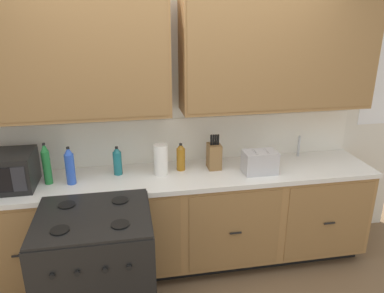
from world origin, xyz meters
TOP-DOWN VIEW (x-y plane):
  - ground_plane at (0.00, 0.00)m, footprint 8.42×8.42m
  - wall_unit at (0.00, 0.49)m, footprint 4.57×0.40m
  - counter_run at (0.00, 0.30)m, footprint 3.40×0.64m
  - stove_range at (-0.67, -0.33)m, footprint 0.76×0.68m
  - microwave at (-1.37, 0.29)m, footprint 0.48×0.37m
  - toaster at (0.68, 0.21)m, footprint 0.28×0.18m
  - knife_block at (0.32, 0.37)m, footprint 0.11×0.14m
  - sink_faucet at (1.17, 0.51)m, footprint 0.02×0.02m
  - paper_towel_roll at (-0.15, 0.33)m, footprint 0.12×0.12m
  - bottle_green at (-1.05, 0.31)m, footprint 0.06×0.06m
  - bottle_teal at (-0.50, 0.39)m, footprint 0.07×0.07m
  - bottle_amber at (0.03, 0.38)m, footprint 0.07×0.07m
  - bottle_blue at (-0.87, 0.27)m, footprint 0.07×0.07m

SIDE VIEW (x-z plane):
  - ground_plane at x=0.00m, z-range 0.00..0.00m
  - counter_run at x=0.00m, z-range 0.01..0.91m
  - stove_range at x=-0.67m, z-range 0.00..0.95m
  - toaster at x=0.68m, z-range 0.90..1.09m
  - sink_faucet at x=1.17m, z-range 0.90..1.10m
  - knife_block at x=0.32m, z-range 0.86..1.17m
  - bottle_amber at x=0.03m, z-range 0.90..1.14m
  - bottle_teal at x=-0.50m, z-range 0.90..1.15m
  - paper_towel_roll at x=-0.15m, z-range 0.90..1.16m
  - microwave at x=-1.37m, z-range 0.90..1.18m
  - bottle_blue at x=-0.87m, z-range 0.90..1.21m
  - bottle_green at x=-1.05m, z-range 0.90..1.24m
  - wall_unit at x=0.00m, z-range 0.44..2.86m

